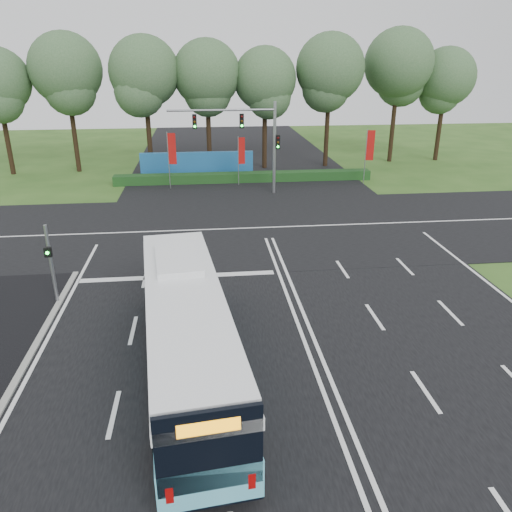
{
  "coord_description": "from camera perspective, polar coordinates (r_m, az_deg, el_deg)",
  "views": [
    {
      "loc": [
        -3.64,
        -17.66,
        10.19
      ],
      "look_at": [
        -1.47,
        2.0,
        2.19
      ],
      "focal_mm": 35.0,
      "sensor_mm": 36.0,
      "label": 1
    }
  ],
  "objects": [
    {
      "name": "pedestrian_signal",
      "position": [
        23.0,
        -22.41,
        -0.64
      ],
      "size": [
        0.29,
        0.43,
        3.63
      ],
      "rotation": [
        0.0,
        0.0,
        0.01
      ],
      "color": "gray",
      "rests_on": "ground"
    },
    {
      "name": "city_bus",
      "position": [
        16.77,
        -7.94,
        -8.56
      ],
      "size": [
        3.74,
        12.09,
        3.41
      ],
      "rotation": [
        0.0,
        0.0,
        0.11
      ],
      "color": "#62CBE5",
      "rests_on": "ground"
    },
    {
      "name": "eucalyptus_row",
      "position": [
        48.39,
        -1.58,
        20.27
      ],
      "size": [
        47.23,
        8.58,
        12.76
      ],
      "color": "black",
      "rests_on": "ground"
    },
    {
      "name": "hedge",
      "position": [
        43.44,
        -1.35,
        8.98
      ],
      "size": [
        22.0,
        1.2,
        0.8
      ],
      "primitive_type": "cube",
      "color": "#193C15",
      "rests_on": "ground"
    },
    {
      "name": "ground",
      "position": [
        20.71,
        4.68,
        -7.53
      ],
      "size": [
        120.0,
        120.0,
        0.0
      ],
      "primitive_type": "plane",
      "color": "#2D531B",
      "rests_on": "ground"
    },
    {
      "name": "banner_flag_right",
      "position": [
        43.15,
        12.8,
        11.87
      ],
      "size": [
        0.67,
        0.2,
        4.58
      ],
      "rotation": [
        0.0,
        0.0,
        -0.23
      ],
      "color": "gray",
      "rests_on": "ground"
    },
    {
      "name": "road_main",
      "position": [
        20.7,
        4.68,
        -7.49
      ],
      "size": [
        20.0,
        120.0,
        0.04
      ],
      "primitive_type": "cube",
      "color": "black",
      "rests_on": "ground"
    },
    {
      "name": "kerb_strip",
      "position": [
        18.96,
        -25.75,
        -12.78
      ],
      "size": [
        0.25,
        18.0,
        0.12
      ],
      "primitive_type": "cube",
      "color": "gray",
      "rests_on": "ground"
    },
    {
      "name": "blue_hoarding",
      "position": [
        45.58,
        -6.74,
        10.36
      ],
      "size": [
        10.0,
        0.3,
        2.2
      ],
      "primitive_type": "cube",
      "color": "#1A5890",
      "rests_on": "ground"
    },
    {
      "name": "traffic_light_gantry",
      "position": [
        38.75,
        -0.56,
        13.82
      ],
      "size": [
        8.41,
        0.28,
        7.0
      ],
      "color": "gray",
      "rests_on": "ground"
    },
    {
      "name": "banner_flag_mid",
      "position": [
        41.84,
        -1.74,
        11.63
      ],
      "size": [
        0.59,
        0.15,
        4.04
      ],
      "rotation": [
        0.0,
        0.0,
        0.18
      ],
      "color": "gray",
      "rests_on": "ground"
    },
    {
      "name": "banner_flag_left",
      "position": [
        41.09,
        -9.67,
        11.62
      ],
      "size": [
        0.68,
        0.08,
        4.58
      ],
      "rotation": [
        0.0,
        0.0,
        -0.03
      ],
      "color": "gray",
      "rests_on": "ground"
    },
    {
      "name": "road_cross",
      "position": [
        31.57,
        0.65,
        3.23
      ],
      "size": [
        120.0,
        14.0,
        0.05
      ],
      "primitive_type": "cube",
      "color": "black",
      "rests_on": "ground"
    }
  ]
}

